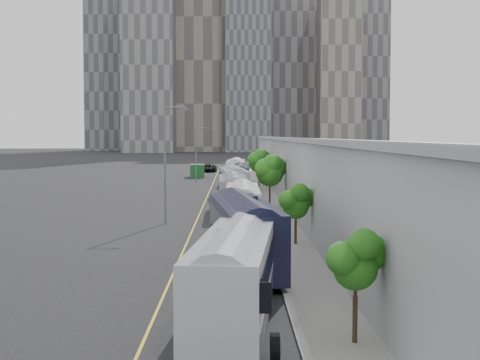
{
  "coord_description": "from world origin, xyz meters",
  "views": [
    {
      "loc": [
        1.75,
        -20.81,
        7.4
      ],
      "look_at": [
        2.35,
        51.51,
        3.0
      ],
      "focal_mm": 55.0,
      "sensor_mm": 36.0,
      "label": 1
    }
  ],
  "objects_px": {
    "bus_6": "(236,173)",
    "suv": "(209,168)",
    "bus_1": "(244,239)",
    "shipping_container": "(197,171)",
    "bus_0": "(235,285)",
    "street_lamp_near": "(167,157)",
    "bus_2": "(242,212)",
    "street_lamp_far": "(197,150)",
    "bus_4": "(234,186)",
    "bus_5": "(239,180)",
    "bus_3": "(233,197)"
  },
  "relations": [
    {
      "from": "bus_6",
      "to": "suv",
      "type": "distance_m",
      "value": 37.13
    },
    {
      "from": "bus_3",
      "to": "bus_4",
      "type": "height_order",
      "value": "bus_4"
    },
    {
      "from": "bus_1",
      "to": "shipping_container",
      "type": "relative_size",
      "value": 2.58
    },
    {
      "from": "bus_0",
      "to": "street_lamp_near",
      "type": "relative_size",
      "value": 1.34
    },
    {
      "from": "bus_1",
      "to": "bus_2",
      "type": "height_order",
      "value": "bus_1"
    },
    {
      "from": "bus_6",
      "to": "shipping_container",
      "type": "distance_m",
      "value": 18.92
    },
    {
      "from": "bus_2",
      "to": "bus_4",
      "type": "distance_m",
      "value": 28.17
    },
    {
      "from": "bus_6",
      "to": "bus_3",
      "type": "bearing_deg",
      "value": -89.14
    },
    {
      "from": "bus_1",
      "to": "bus_5",
      "type": "relative_size",
      "value": 1.11
    },
    {
      "from": "bus_2",
      "to": "bus_4",
      "type": "bearing_deg",
      "value": 91.73
    },
    {
      "from": "street_lamp_far",
      "to": "suv",
      "type": "height_order",
      "value": "street_lamp_far"
    },
    {
      "from": "bus_6",
      "to": "street_lamp_far",
      "type": "height_order",
      "value": "street_lamp_far"
    },
    {
      "from": "bus_3",
      "to": "bus_6",
      "type": "bearing_deg",
      "value": 88.42
    },
    {
      "from": "bus_5",
      "to": "shipping_container",
      "type": "bearing_deg",
      "value": 103.77
    },
    {
      "from": "bus_3",
      "to": "shipping_container",
      "type": "relative_size",
      "value": 2.35
    },
    {
      "from": "bus_3",
      "to": "suv",
      "type": "distance_m",
      "value": 79.0
    },
    {
      "from": "bus_4",
      "to": "bus_5",
      "type": "xyz_separation_m",
      "value": [
        0.73,
        11.18,
        -0.07
      ]
    },
    {
      "from": "bus_3",
      "to": "suv",
      "type": "bearing_deg",
      "value": 92.5
    },
    {
      "from": "bus_0",
      "to": "bus_2",
      "type": "relative_size",
      "value": 1.04
    },
    {
      "from": "bus_5",
      "to": "bus_3",
      "type": "bearing_deg",
      "value": -90.09
    },
    {
      "from": "bus_4",
      "to": "street_lamp_far",
      "type": "height_order",
      "value": "street_lamp_far"
    },
    {
      "from": "bus_6",
      "to": "bus_0",
      "type": "bearing_deg",
      "value": -88.76
    },
    {
      "from": "bus_4",
      "to": "bus_6",
      "type": "bearing_deg",
      "value": 85.15
    },
    {
      "from": "bus_0",
      "to": "bus_4",
      "type": "bearing_deg",
      "value": 95.23
    },
    {
      "from": "street_lamp_near",
      "to": "shipping_container",
      "type": "bearing_deg",
      "value": 90.78
    },
    {
      "from": "bus_0",
      "to": "bus_6",
      "type": "bearing_deg",
      "value": 94.99
    },
    {
      "from": "bus_1",
      "to": "bus_3",
      "type": "relative_size",
      "value": 1.1
    },
    {
      "from": "bus_2",
      "to": "street_lamp_far",
      "type": "bearing_deg",
      "value": 96.43
    },
    {
      "from": "bus_6",
      "to": "street_lamp_far",
      "type": "xyz_separation_m",
      "value": [
        -6.12,
        5.43,
        3.42
      ]
    },
    {
      "from": "bus_5",
      "to": "street_lamp_far",
      "type": "distance_m",
      "value": 22.7
    },
    {
      "from": "street_lamp_near",
      "to": "street_lamp_far",
      "type": "height_order",
      "value": "street_lamp_near"
    },
    {
      "from": "bus_2",
      "to": "bus_3",
      "type": "height_order",
      "value": "bus_3"
    },
    {
      "from": "bus_5",
      "to": "bus_6",
      "type": "bearing_deg",
      "value": 93.21
    },
    {
      "from": "bus_0",
      "to": "street_lamp_near",
      "type": "distance_m",
      "value": 33.85
    },
    {
      "from": "street_lamp_near",
      "to": "bus_3",
      "type": "bearing_deg",
      "value": 56.13
    },
    {
      "from": "street_lamp_near",
      "to": "suv",
      "type": "height_order",
      "value": "street_lamp_near"
    },
    {
      "from": "suv",
      "to": "bus_1",
      "type": "bearing_deg",
      "value": -83.68
    },
    {
      "from": "bus_2",
      "to": "shipping_container",
      "type": "relative_size",
      "value": 2.32
    },
    {
      "from": "bus_1",
      "to": "bus_6",
      "type": "distance_m",
      "value": 71.55
    },
    {
      "from": "bus_5",
      "to": "bus_6",
      "type": "height_order",
      "value": "bus_6"
    },
    {
      "from": "street_lamp_far",
      "to": "shipping_container",
      "type": "bearing_deg",
      "value": 93.08
    },
    {
      "from": "bus_4",
      "to": "suv",
      "type": "bearing_deg",
      "value": 90.25
    },
    {
      "from": "bus_2",
      "to": "suv",
      "type": "bearing_deg",
      "value": 93.84
    },
    {
      "from": "bus_3",
      "to": "street_lamp_near",
      "type": "height_order",
      "value": "street_lamp_near"
    },
    {
      "from": "bus_3",
      "to": "suv",
      "type": "xyz_separation_m",
      "value": [
        -4.9,
        78.85,
        -0.74
      ]
    },
    {
      "from": "bus_1",
      "to": "shipping_container",
      "type": "bearing_deg",
      "value": 88.59
    },
    {
      "from": "bus_4",
      "to": "bus_6",
      "type": "xyz_separation_m",
      "value": [
        0.31,
        27.2,
        0.02
      ]
    },
    {
      "from": "bus_6",
      "to": "shipping_container",
      "type": "relative_size",
      "value": 2.45
    },
    {
      "from": "bus_3",
      "to": "bus_6",
      "type": "xyz_separation_m",
      "value": [
        0.39,
        42.11,
        0.06
      ]
    },
    {
      "from": "bus_1",
      "to": "street_lamp_far",
      "type": "height_order",
      "value": "street_lamp_far"
    }
  ]
}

